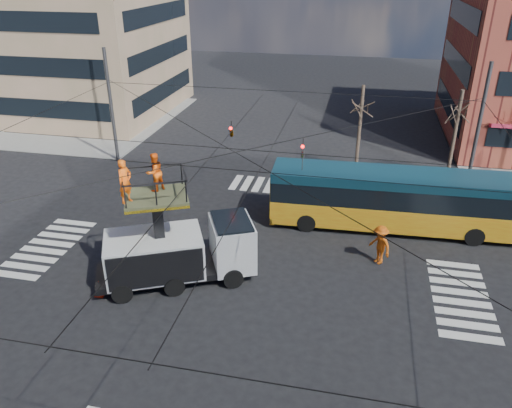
% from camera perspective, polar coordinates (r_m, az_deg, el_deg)
% --- Properties ---
extents(ground, '(120.00, 120.00, 0.00)m').
position_cam_1_polar(ground, '(23.77, -2.13, -7.54)').
color(ground, black).
rests_on(ground, ground).
extents(sidewalk_nw, '(18.00, 18.00, 0.12)m').
position_cam_1_polar(sidewalk_nw, '(49.61, -20.24, 9.20)').
color(sidewalk_nw, slate).
rests_on(sidewalk_nw, ground).
extents(crosswalks, '(22.40, 22.40, 0.02)m').
position_cam_1_polar(crosswalks, '(23.76, -2.13, -7.52)').
color(crosswalks, silver).
rests_on(crosswalks, ground).
extents(overhead_network, '(24.24, 24.24, 8.00)m').
position_cam_1_polar(overhead_network, '(22.06, -2.23, 2.36)').
color(overhead_network, '#2D2D30').
rests_on(overhead_network, ground).
extents(tree_a, '(2.00, 2.00, 6.00)m').
position_cam_1_polar(tree_a, '(33.73, 11.98, 10.89)').
color(tree_a, '#382B21').
rests_on(tree_a, ground).
extents(tree_b, '(2.00, 2.00, 6.00)m').
position_cam_1_polar(tree_b, '(34.25, 22.17, 9.77)').
color(tree_b, '#382B21').
rests_on(tree_b, ground).
extents(utility_truck, '(7.31, 5.08, 6.14)m').
position_cam_1_polar(utility_truck, '(22.36, -8.83, -4.14)').
color(utility_truck, black).
rests_on(utility_truck, ground).
extents(city_bus, '(13.32, 3.14, 3.20)m').
position_cam_1_polar(city_bus, '(27.55, 15.66, 0.55)').
color(city_bus, orange).
rests_on(city_bus, ground).
extents(traffic_cone, '(0.36, 0.36, 0.76)m').
position_cam_1_polar(traffic_cone, '(22.94, -17.47, -9.15)').
color(traffic_cone, '#FD280A').
rests_on(traffic_cone, ground).
extents(worker_ground, '(0.52, 1.11, 1.85)m').
position_cam_1_polar(worker_ground, '(22.35, -15.51, -8.20)').
color(worker_ground, '#CE3C0D').
rests_on(worker_ground, ground).
extents(flagger, '(1.41, 1.45, 1.98)m').
position_cam_1_polar(flagger, '(24.50, 13.98, -4.54)').
color(flagger, '#EA5C0E').
rests_on(flagger, ground).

